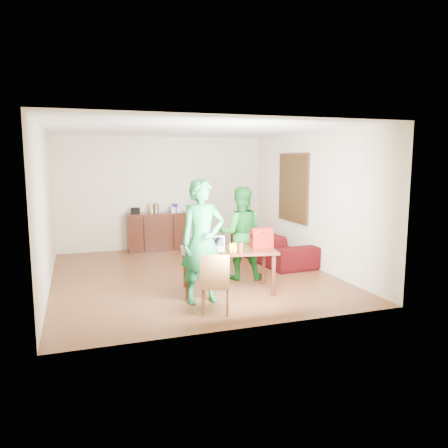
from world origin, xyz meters
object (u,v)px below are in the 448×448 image
object	(u,v)px
bottle	(241,247)
red_bag	(262,240)
chair	(215,295)
laptop	(216,247)
sofa	(272,245)
table	(228,254)
person_near	(202,242)
person_far	(241,233)

from	to	relation	value
bottle	red_bag	distance (m)	0.60
bottle	chair	bearing A→B (deg)	-138.54
chair	red_bag	xyz separation A→B (m)	(1.08, 0.85, 0.59)
laptop	sofa	distance (m)	2.64
table	bottle	xyz separation A→B (m)	(0.07, -0.40, 0.18)
laptop	red_bag	distance (m)	0.79
person_near	bottle	distance (m)	0.63
person_near	laptop	bearing A→B (deg)	46.24
person_far	bottle	bearing A→B (deg)	86.17
person_near	red_bag	distance (m)	1.16
bottle	sofa	size ratio (longest dim) A/B	0.08
person_far	bottle	size ratio (longest dim) A/B	8.62
person_far	laptop	bearing A→B (deg)	61.79
table	chair	size ratio (longest dim) A/B	1.89
bottle	table	bearing A→B (deg)	100.31
chair	bottle	bearing A→B (deg)	60.51
chair	person_near	size ratio (longest dim) A/B	0.47
table	laptop	xyz separation A→B (m)	(-0.21, -0.02, 0.13)
person_near	person_far	size ratio (longest dim) A/B	1.12
bottle	sofa	distance (m)	2.75
red_bag	laptop	bearing A→B (deg)	-179.37
person_far	bottle	distance (m)	1.15
table	sofa	world-z (taller)	table
bottle	person_far	bearing A→B (deg)	69.18
chair	red_bag	size ratio (longest dim) A/B	2.50
person_far	sofa	bearing A→B (deg)	-118.49
bottle	red_bag	xyz separation A→B (m)	(0.49, 0.33, 0.03)
person_near	table	bearing A→B (deg)	33.34
chair	sofa	world-z (taller)	chair
chair	bottle	distance (m)	0.96
person_near	sofa	bearing A→B (deg)	42.78
table	laptop	world-z (taller)	laptop
chair	sofa	xyz separation A→B (m)	(2.15, 2.73, 0.08)
table	person_far	world-z (taller)	person_far
red_bag	sofa	bearing A→B (deg)	64.73
table	chair	world-z (taller)	chair
bottle	sofa	bearing A→B (deg)	54.68
person_far	sofa	size ratio (longest dim) A/B	0.73
person_near	bottle	bearing A→B (deg)	-2.86
chair	person_far	size ratio (longest dim) A/B	0.52
person_near	person_far	distance (m)	1.48
table	person_near	xyz separation A→B (m)	(-0.55, -0.39, 0.31)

